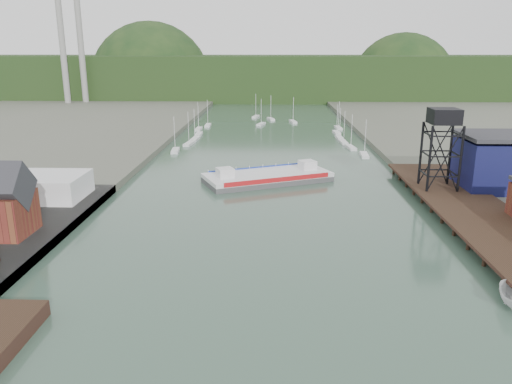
{
  "coord_description": "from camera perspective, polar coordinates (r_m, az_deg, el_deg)",
  "views": [
    {
      "loc": [
        1.11,
        -41.28,
        29.05
      ],
      "look_at": [
        -1.68,
        46.83,
        4.0
      ],
      "focal_mm": 35.0,
      "sensor_mm": 36.0,
      "label": 1
    }
  ],
  "objects": [
    {
      "name": "white_shed",
      "position": [
        104.9,
        -23.73,
        0.59
      ],
      "size": [
        18.0,
        12.0,
        4.5
      ],
      "primitive_type": "cube",
      "color": "silver",
      "rests_on": "west_quay"
    },
    {
      "name": "blue_shed",
      "position": [
        114.6,
        27.06,
        3.05
      ],
      "size": [
        20.5,
        14.5,
        11.3
      ],
      "color": "#0B1034",
      "rests_on": "east_land"
    },
    {
      "name": "lift_tower",
      "position": [
        105.76,
        20.67,
        7.57
      ],
      "size": [
        6.5,
        6.5,
        16.0
      ],
      "color": "black",
      "rests_on": "east_pier"
    },
    {
      "name": "ground",
      "position": [
        50.5,
        0.23,
        -19.26
      ],
      "size": [
        600.0,
        600.0,
        0.0
      ],
      "primitive_type": "plane",
      "color": "#324E3E",
      "rests_on": "ground"
    },
    {
      "name": "smokestacks",
      "position": [
        293.99,
        -20.29,
        15.11
      ],
      "size": [
        11.2,
        8.2,
        60.0
      ],
      "color": "gray",
      "rests_on": "ground"
    },
    {
      "name": "distant_hills",
      "position": [
        343.18,
        0.98,
        12.74
      ],
      "size": [
        500.0,
        120.0,
        80.0
      ],
      "color": "black",
      "rests_on": "ground"
    },
    {
      "name": "motorboat",
      "position": [
        66.85,
        27.16,
        -10.65
      ],
      "size": [
        3.72,
        6.55,
        2.39
      ],
      "primitive_type": "imported",
      "rotation": [
        0.0,
        0.0,
        -0.24
      ],
      "color": "silver",
      "rests_on": "ground"
    },
    {
      "name": "chain_ferry",
      "position": [
        114.42,
        1.33,
        1.76
      ],
      "size": [
        30.62,
        21.98,
        4.1
      ],
      "rotation": [
        0.0,
        0.0,
        0.42
      ],
      "color": "#47474A",
      "rests_on": "ground"
    },
    {
      "name": "east_pier",
      "position": [
        97.32,
        23.38,
        -1.68
      ],
      "size": [
        14.0,
        70.0,
        2.45
      ],
      "color": "black",
      "rests_on": "ground"
    },
    {
      "name": "marina_sailboats",
      "position": [
        182.03,
        1.48,
        6.79
      ],
      "size": [
        57.71,
        92.65,
        0.9
      ],
      "color": "silver",
      "rests_on": "ground"
    }
  ]
}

